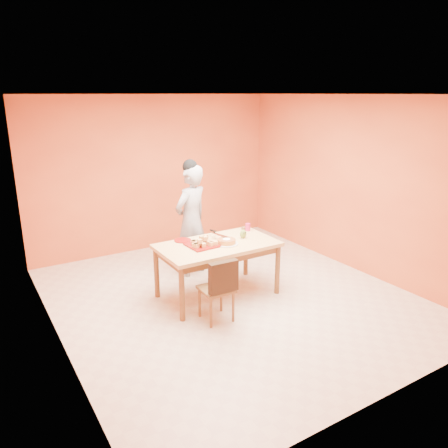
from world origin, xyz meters
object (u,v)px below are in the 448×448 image
egg_ornament (243,234)px  magenta_glass (248,227)px  dining_table (217,250)px  red_dinner_plate (183,240)px  dining_chair (217,288)px  sponge_cake (227,241)px  person (191,221)px  checker_tin (244,228)px  pastry_platter (202,245)px

egg_ornament → magenta_glass: egg_ornament is taller
dining_table → red_dinner_plate: red_dinner_plate is taller
dining_chair → sponge_cake: dining_chair is taller
red_dinner_plate → magenta_glass: magenta_glass is taller
dining_table → sponge_cake: 0.18m
egg_ornament → sponge_cake: bearing=174.6°
person → magenta_glass: size_ratio=15.83×
egg_ornament → person: bearing=91.7°
dining_chair → red_dinner_plate: bearing=91.6°
sponge_cake → magenta_glass: magenta_glass is taller
sponge_cake → checker_tin: bearing=36.5°
person → sponge_cake: 0.96m
egg_ornament → checker_tin: size_ratio=1.27×
person → sponge_cake: person is taller
pastry_platter → magenta_glass: size_ratio=3.45×
person → pastry_platter: person is taller
red_dinner_plate → magenta_glass: 1.03m
dining_table → dining_chair: bearing=-121.4°
sponge_cake → magenta_glass: size_ratio=2.28×
dining_chair → checker_tin: (1.05, 0.95, 0.34)m
dining_table → sponge_cake: sponge_cake is taller
dining_table → person: 0.90m
sponge_cake → egg_ornament: (0.33, 0.09, 0.02)m
red_dinner_plate → sponge_cake: (0.44, -0.43, 0.03)m
pastry_platter → magenta_glass: magenta_glass is taller
sponge_cake → checker_tin: (0.59, 0.43, -0.03)m
dining_table → egg_ornament: (0.43, 0.01, 0.16)m
person → pastry_platter: 0.91m
egg_ornament → checker_tin: (0.25, 0.34, -0.05)m
sponge_cake → dining_chair: bearing=-131.7°
pastry_platter → egg_ornament: size_ratio=3.03×
checker_tin → pastry_platter: bearing=-160.1°
dining_chair → sponge_cake: 0.78m
dining_table → dining_chair: dining_chair is taller
person → red_dinner_plate: size_ratio=7.34×
sponge_cake → person: bearing=92.0°
red_dinner_plate → magenta_glass: bearing=-5.0°
pastry_platter → red_dinner_plate: bearing=110.9°
dining_table → pastry_platter: (-0.22, 0.02, 0.11)m
sponge_cake → egg_ornament: size_ratio=2.00×
person → red_dinner_plate: 0.67m
person → pastry_platter: (-0.28, -0.86, -0.08)m
dining_chair → magenta_glass: bearing=42.0°
egg_ornament → dining_chair: bearing=-163.6°
pastry_platter → checker_tin: (0.90, 0.33, 0.00)m
red_dinner_plate → sponge_cake: 0.62m
dining_chair → dining_table: bearing=61.2°
dining_chair → magenta_glass: size_ratio=7.71×
dining_table → dining_chair: 0.74m
dining_table → pastry_platter: 0.25m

